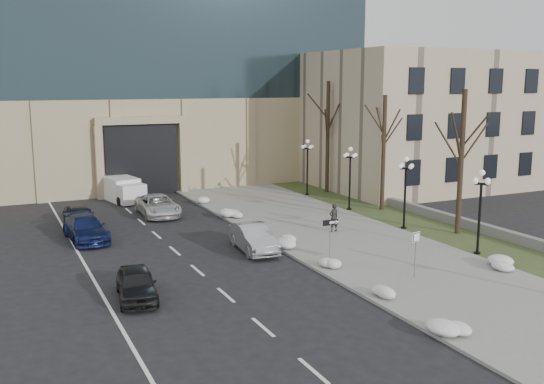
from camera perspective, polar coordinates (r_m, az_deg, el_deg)
The scene contains 30 objects.
ground at distance 25.82m, azimuth 14.60°, elevation -11.38°, with size 160.00×160.00×0.00m, color black.
sidewalk at distance 38.65m, azimuth 5.26°, elevation -3.72°, with size 9.00×40.00×0.12m, color gray.
curb at distance 36.62m, azimuth -0.83°, elevation -4.45°, with size 0.30×40.00×0.14m, color gray.
grass_strip at distance 42.26m, azimuth 12.88°, elevation -2.74°, with size 4.00×40.00×0.10m, color #364221.
stone_wall at distance 44.94m, azimuth 13.33°, elevation -1.59°, with size 0.50×30.00×0.70m, color gray.
classical_building at distance 59.73m, azimuth 13.90°, elevation 6.74°, with size 22.00×18.12×12.00m.
car_a at distance 27.45m, azimuth -12.65°, elevation -8.44°, with size 1.63×4.06×1.38m, color black.
car_b at distance 34.11m, azimuth -1.75°, elevation -4.36°, with size 1.62×4.63×1.53m, color #9EA1A5.
car_c at distance 38.10m, azimuth -17.13°, elevation -3.30°, with size 2.06×5.07×1.47m, color navy.
car_d at distance 43.95m, azimuth -10.70°, elevation -1.24°, with size 2.45×5.31×1.48m, color silver.
car_e at distance 42.01m, azimuth -17.64°, elevation -2.14°, with size 1.66×4.12×1.40m, color #2F3034.
pedestrian at distance 38.22m, azimuth 5.83°, elevation -2.41°, with size 0.66×0.43×1.80m, color black.
box_truck at distance 50.40m, azimuth -14.07°, elevation 0.29°, with size 3.02×6.16×1.87m.
one_way_sign at distance 31.19m, azimuth 5.77°, elevation -3.36°, with size 0.92×0.24×2.49m.
keep_sign at distance 29.90m, azimuth 13.39°, elevation -4.84°, with size 0.50×0.14×2.35m.
snow_clump_a at distance 24.16m, azimuth 16.22°, elevation -12.23°, with size 1.10×1.60×0.36m, color white.
snow_clump_b at distance 27.28m, azimuth 9.86°, elevation -9.33°, with size 1.10×1.60×0.36m, color white.
snow_clump_c at distance 30.95m, azimuth 5.21°, elevation -6.82°, with size 1.10×1.60×0.36m, color white.
snow_clump_d at distance 34.88m, azimuth 1.35°, elevation -4.81°, with size 1.10×1.60×0.36m, color white.
snow_clump_e at distance 38.29m, azimuth -1.87°, elevation -3.45°, with size 1.10×1.60×0.36m, color white.
snow_clump_f at distance 42.11m, azimuth -3.60°, elevation -2.19°, with size 1.10×1.60×0.36m, color white.
snow_clump_g at distance 46.86m, azimuth -6.36°, elevation -0.96°, with size 1.10×1.60×0.36m, color white.
snow_clump_h at distance 32.96m, azimuth 20.88°, elevation -6.41°, with size 1.10×1.60×0.36m, color white.
lamppost_a at distance 34.68m, azimuth 19.02°, elevation -0.77°, with size 1.18×1.18×4.76m.
lamppost_b at distance 39.49m, azimuth 12.45°, elevation 0.84°, with size 1.18×1.18×4.76m.
lamppost_c at distance 44.73m, azimuth 7.36°, elevation 2.09°, with size 1.18×1.18×4.76m.
lamppost_d at distance 50.27m, azimuth 3.35°, elevation 3.05°, with size 1.18×1.18×4.76m.
tree_near at distance 38.67m, azimuth 17.47°, elevation 4.54°, with size 3.20×3.20×9.00m.
tree_mid at distance 44.87m, azimuth 10.50°, elevation 5.15°, with size 3.20×3.20×8.50m.
tree_far at distance 51.50m, azimuth 5.28°, elevation 6.64°, with size 3.20×3.20×9.50m.
Camera 1 is at (-15.71, -18.21, 9.38)m, focal length 40.00 mm.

